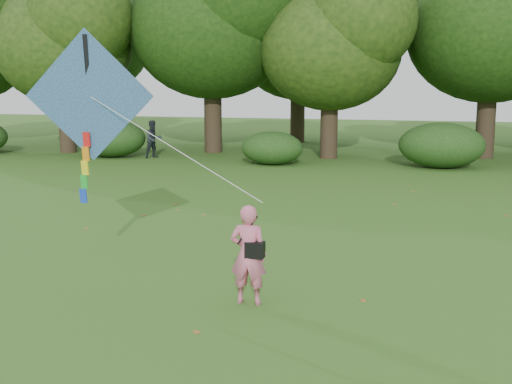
# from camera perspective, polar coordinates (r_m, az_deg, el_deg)

# --- Properties ---
(ground) EXTENTS (100.00, 100.00, 0.00)m
(ground) POSITION_cam_1_polar(r_m,az_deg,el_deg) (10.50, 0.63, -10.09)
(ground) COLOR #265114
(ground) RESTS_ON ground
(man_kite_flyer) EXTENTS (0.61, 0.42, 1.64)m
(man_kite_flyer) POSITION_cam_1_polar(r_m,az_deg,el_deg) (10.38, -0.69, -5.58)
(man_kite_flyer) COLOR #D86583
(man_kite_flyer) RESTS_ON ground
(bystander_left) EXTENTS (1.05, 1.07, 1.74)m
(bystander_left) POSITION_cam_1_polar(r_m,az_deg,el_deg) (30.35, -9.10, 4.66)
(bystander_left) COLOR #23282F
(bystander_left) RESTS_ON ground
(crossbody_bag) EXTENTS (0.43, 0.20, 0.68)m
(crossbody_bag) POSITION_cam_1_polar(r_m,az_deg,el_deg) (10.29, -0.11, -5.09)
(crossbody_bag) COLOR black
(crossbody_bag) RESTS_ON ground
(flying_kite) EXTENTS (4.53, 0.96, 3.11)m
(flying_kite) POSITION_cam_1_polar(r_m,az_deg,el_deg) (11.85, -14.59, 8.03)
(flying_kite) COLOR #2965B2
(flying_kite) RESTS_ON ground
(tree_line) EXTENTS (54.70, 15.30, 9.48)m
(tree_line) POSITION_cam_1_polar(r_m,az_deg,el_deg) (32.51, 14.03, 13.18)
(tree_line) COLOR #3A2D1E
(tree_line) RESTS_ON ground
(shrub_band) EXTENTS (39.15, 3.22, 1.88)m
(shrub_band) POSITION_cam_1_polar(r_m,az_deg,el_deg) (27.48, 8.37, 4.11)
(shrub_band) COLOR #264919
(shrub_band) RESTS_ON ground
(fallen_leaves) EXTENTS (10.28, 13.24, 0.01)m
(fallen_leaves) POSITION_cam_1_polar(r_m,az_deg,el_deg) (16.39, 1.32, -2.72)
(fallen_leaves) COLOR #925D28
(fallen_leaves) RESTS_ON ground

